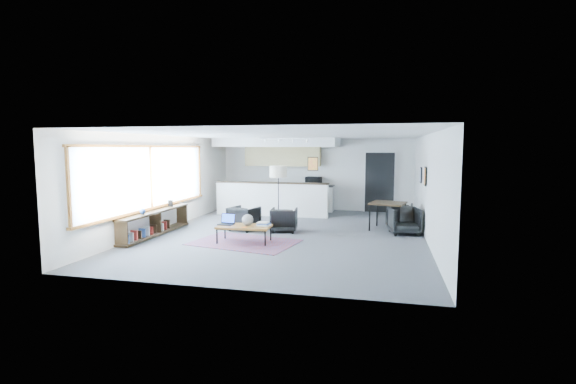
% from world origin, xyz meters
% --- Properties ---
extents(room, '(7.02, 9.02, 2.62)m').
position_xyz_m(room, '(0.00, 0.00, 1.30)').
color(room, '#464649').
rests_on(room, ground).
extents(window, '(0.10, 5.95, 1.66)m').
position_xyz_m(window, '(-3.46, -0.90, 1.46)').
color(window, '#8CBFFF').
rests_on(window, room).
extents(console, '(0.35, 3.00, 0.80)m').
position_xyz_m(console, '(-3.30, -1.05, 0.33)').
color(console, black).
rests_on(console, floor).
extents(kitchenette, '(4.20, 1.96, 2.60)m').
position_xyz_m(kitchenette, '(-1.20, 3.71, 1.38)').
color(kitchenette, white).
rests_on(kitchenette, floor).
extents(doorway, '(1.10, 0.12, 2.15)m').
position_xyz_m(doorway, '(2.30, 4.42, 1.07)').
color(doorway, black).
rests_on(doorway, room).
extents(track_light, '(1.60, 0.07, 0.15)m').
position_xyz_m(track_light, '(-0.59, 2.20, 2.53)').
color(track_light, silver).
rests_on(track_light, room).
extents(wall_art_lower, '(0.03, 0.38, 0.48)m').
position_xyz_m(wall_art_lower, '(3.47, 0.40, 1.55)').
color(wall_art_lower, black).
rests_on(wall_art_lower, room).
extents(wall_art_upper, '(0.03, 0.34, 0.44)m').
position_xyz_m(wall_art_upper, '(3.47, 1.70, 1.50)').
color(wall_art_upper, black).
rests_on(wall_art_upper, room).
extents(kilim_rug, '(2.68, 2.08, 0.01)m').
position_xyz_m(kilim_rug, '(-0.77, -1.29, 0.01)').
color(kilim_rug, '#512C3F').
rests_on(kilim_rug, floor).
extents(coffee_table, '(1.30, 0.74, 0.41)m').
position_xyz_m(coffee_table, '(-0.77, -1.29, 0.38)').
color(coffee_table, brown).
rests_on(coffee_table, floor).
extents(laptop, '(0.37, 0.31, 0.26)m').
position_xyz_m(laptop, '(-1.23, -1.22, 0.49)').
color(laptop, black).
rests_on(laptop, coffee_table).
extents(ceramic_pot, '(0.27, 0.27, 0.27)m').
position_xyz_m(ceramic_pot, '(-0.69, -1.29, 0.55)').
color(ceramic_pot, gray).
rests_on(ceramic_pot, coffee_table).
extents(book_stack, '(0.32, 0.27, 0.09)m').
position_xyz_m(book_stack, '(-0.31, -1.21, 0.46)').
color(book_stack, silver).
rests_on(book_stack, coffee_table).
extents(coaster, '(0.13, 0.13, 0.01)m').
position_xyz_m(coaster, '(-0.70, -1.51, 0.42)').
color(coaster, '#E5590C').
rests_on(coaster, coffee_table).
extents(armchair_left, '(0.84, 0.81, 0.73)m').
position_xyz_m(armchair_left, '(-1.28, 0.16, 0.36)').
color(armchair_left, black).
rests_on(armchair_left, floor).
extents(armchair_right, '(0.76, 0.72, 0.71)m').
position_xyz_m(armchair_right, '(-0.16, 0.23, 0.35)').
color(armchair_right, black).
rests_on(armchair_right, floor).
extents(floor_lamp, '(0.61, 0.61, 1.74)m').
position_xyz_m(floor_lamp, '(-0.52, 1.02, 1.52)').
color(floor_lamp, black).
rests_on(floor_lamp, floor).
extents(dining_table, '(1.08, 1.08, 0.76)m').
position_xyz_m(dining_table, '(2.58, 1.15, 0.69)').
color(dining_table, black).
rests_on(dining_table, floor).
extents(dining_chair_near, '(0.76, 0.73, 0.66)m').
position_xyz_m(dining_chair_near, '(3.00, 0.61, 0.33)').
color(dining_chair_near, black).
rests_on(dining_chair_near, floor).
extents(dining_chair_far, '(0.66, 0.62, 0.62)m').
position_xyz_m(dining_chair_far, '(2.92, 1.80, 0.31)').
color(dining_chair_far, black).
rests_on(dining_chair_far, floor).
extents(microwave, '(0.57, 0.35, 0.37)m').
position_xyz_m(microwave, '(-0.02, 4.15, 1.11)').
color(microwave, black).
rests_on(microwave, kitchenette).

